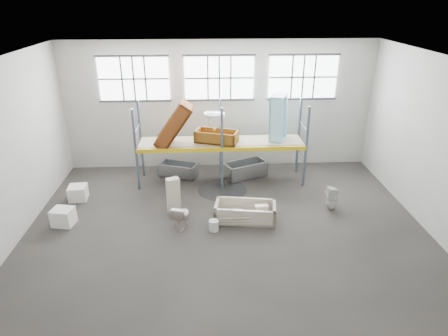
{
  "coord_description": "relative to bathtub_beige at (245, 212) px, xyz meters",
  "views": [
    {
      "loc": [
        -0.6,
        -9.98,
        6.52
      ],
      "look_at": [
        0.0,
        1.5,
        1.4
      ],
      "focal_mm": 31.51,
      "sensor_mm": 36.0,
      "label": 1
    }
  ],
  "objects": [
    {
      "name": "wall_back",
      "position": [
        -0.62,
        4.42,
        2.22
      ],
      "size": [
        12.0,
        0.1,
        5.0
      ],
      "primitive_type": "cube",
      "color": "#ACA99F",
      "rests_on": "ground"
    },
    {
      "name": "steel_tub_right",
      "position": [
        0.32,
        3.18,
        0.02
      ],
      "size": [
        1.78,
        1.34,
        0.59
      ],
      "primitive_type": null,
      "rotation": [
        0.0,
        0.0,
        0.42
      ],
      "color": "#B9BDC1",
      "rests_on": "floor"
    },
    {
      "name": "cistern_tall",
      "position": [
        -2.25,
        0.55,
        0.33
      ],
      "size": [
        0.46,
        0.39,
        1.22
      ],
      "primitive_type": "cube",
      "rotation": [
        0.0,
        0.0,
        0.4
      ],
      "color": "beige",
      "rests_on": "floor"
    },
    {
      "name": "rack_beam_back",
      "position": [
        -0.62,
        3.47,
        1.22
      ],
      "size": [
        6.0,
        0.1,
        0.14
      ],
      "primitive_type": "cube",
      "color": "yellow",
      "rests_on": "floor"
    },
    {
      "name": "steel_tub_left",
      "position": [
        -2.25,
        3.36,
        -0.01
      ],
      "size": [
        1.58,
        1.13,
        0.53
      ],
      "primitive_type": null,
      "rotation": [
        0.0,
        0.0,
        -0.35
      ],
      "color": "#B0B3B8",
      "rests_on": "floor"
    },
    {
      "name": "rust_tub_flat",
      "position": [
        -0.78,
        2.75,
        1.54
      ],
      "size": [
        1.65,
        1.17,
        0.42
      ],
      "primitive_type": null,
      "rotation": [
        0.0,
        0.0,
        -0.34
      ],
      "color": "#8F560A",
      "rests_on": "shelf_deck"
    },
    {
      "name": "carton_near",
      "position": [
        -5.59,
        -0.0,
        -0.01
      ],
      "size": [
        0.71,
        0.63,
        0.53
      ],
      "primitive_type": "cube",
      "rotation": [
        0.0,
        0.0,
        -0.18
      ],
      "color": "white",
      "rests_on": "floor"
    },
    {
      "name": "toilet_white",
      "position": [
        2.9,
        0.49,
        0.13
      ],
      "size": [
        0.41,
        0.41,
        0.82
      ],
      "primitive_type": "imported",
      "rotation": [
        0.0,
        0.0,
        -1.47
      ],
      "color": "white",
      "rests_on": "floor"
    },
    {
      "name": "rack_upright_la",
      "position": [
        -3.62,
        2.27,
        1.22
      ],
      "size": [
        0.08,
        0.08,
        3.0
      ],
      "primitive_type": "cube",
      "color": "slate",
      "rests_on": "floor"
    },
    {
      "name": "rack_upright_ma",
      "position": [
        -0.62,
        2.27,
        1.22
      ],
      "size": [
        0.08,
        0.08,
        3.0
      ],
      "primitive_type": "cube",
      "color": "slate",
      "rests_on": "floor"
    },
    {
      "name": "rack_upright_rb",
      "position": [
        2.38,
        3.47,
        1.22
      ],
      "size": [
        0.08,
        0.08,
        3.0
      ],
      "primitive_type": "cube",
      "color": "slate",
      "rests_on": "floor"
    },
    {
      "name": "rack_beam_front",
      "position": [
        -0.62,
        2.27,
        1.22
      ],
      "size": [
        6.0,
        0.1,
        0.14
      ],
      "primitive_type": "cube",
      "color": "yellow",
      "rests_on": "floor"
    },
    {
      "name": "sink_on_shelf",
      "position": [
        -0.86,
        2.71,
        1.82
      ],
      "size": [
        0.76,
        0.61,
        0.65
      ],
      "primitive_type": "imported",
      "rotation": [
        0.0,
        0.0,
        -0.06
      ],
      "color": "white",
      "rests_on": "rust_tub_flat"
    },
    {
      "name": "floor",
      "position": [
        -0.62,
        -0.63,
        -0.33
      ],
      "size": [
        12.0,
        10.0,
        0.1
      ],
      "primitive_type": "cube",
      "color": "#443F3A",
      "rests_on": "ground"
    },
    {
      "name": "wall_front",
      "position": [
        -0.62,
        -5.68,
        2.22
      ],
      "size": [
        12.0,
        0.1,
        5.0
      ],
      "primitive_type": "cube",
      "color": "#A5A39A",
      "rests_on": "ground"
    },
    {
      "name": "rack_upright_lb",
      "position": [
        -3.62,
        3.47,
        1.22
      ],
      "size": [
        0.08,
        0.08,
        3.0
      ],
      "primitive_type": "cube",
      "color": "slate",
      "rests_on": "floor"
    },
    {
      "name": "carton_far",
      "position": [
        -5.61,
        1.63,
        -0.03
      ],
      "size": [
        0.64,
        0.64,
        0.49
      ],
      "primitive_type": "cube",
      "rotation": [
        0.0,
        0.0,
        0.08
      ],
      "color": "white",
      "rests_on": "floor"
    },
    {
      "name": "wall_left",
      "position": [
        -6.67,
        -0.63,
        2.22
      ],
      "size": [
        0.1,
        10.0,
        5.0
      ],
      "primitive_type": "cube",
      "color": "#A6A39A",
      "rests_on": "ground"
    },
    {
      "name": "bathtub_beige",
      "position": [
        0.0,
        0.0,
        0.0
      ],
      "size": [
        1.99,
        1.16,
        0.55
      ],
      "primitive_type": null,
      "rotation": [
        0.0,
        0.0,
        -0.16
      ],
      "color": "beige",
      "rests_on": "floor"
    },
    {
      "name": "shelf_deck",
      "position": [
        -0.62,
        2.87,
        1.3
      ],
      "size": [
        5.9,
        1.1,
        0.03
      ],
      "primitive_type": "cube",
      "color": "gray",
      "rests_on": "floor"
    },
    {
      "name": "blue_tub_upright",
      "position": [
        1.44,
        2.93,
        2.12
      ],
      "size": [
        0.81,
        0.94,
        1.7
      ],
      "primitive_type": null,
      "rotation": [
        0.0,
        1.54,
        -0.43
      ],
      "color": "#9DE0F0",
      "rests_on": "shelf_deck"
    },
    {
      "name": "toilet_beige",
      "position": [
        -1.98,
        -0.3,
        0.1
      ],
      "size": [
        0.62,
        0.83,
        0.75
      ],
      "primitive_type": "imported",
      "rotation": [
        0.0,
        0.0,
        2.83
      ],
      "color": "beige",
      "rests_on": "floor"
    },
    {
      "name": "rack_upright_mb",
      "position": [
        -0.62,
        3.47,
        1.22
      ],
      "size": [
        0.08,
        0.08,
        3.0
      ],
      "primitive_type": "cube",
      "color": "slate",
      "rests_on": "floor"
    },
    {
      "name": "window_mid",
      "position": [
        -0.62,
        4.31,
        3.32
      ],
      "size": [
        2.6,
        0.04,
        1.6
      ],
      "primitive_type": "cube",
      "color": "white",
      "rests_on": "wall_back"
    },
    {
      "name": "window_left",
      "position": [
        -3.82,
        4.31,
        3.32
      ],
      "size": [
        2.6,
        0.04,
        1.6
      ],
      "primitive_type": "cube",
      "color": "white",
      "rests_on": "wall_back"
    },
    {
      "name": "wet_patch",
      "position": [
        -0.62,
        2.07,
        -0.27
      ],
      "size": [
        1.8,
        1.8,
        0.0
      ],
      "primitive_type": "cylinder",
      "color": "black",
      "rests_on": "floor"
    },
    {
      "name": "rust_tub_tilted",
      "position": [
        -2.28,
        2.64,
        2.02
      ],
      "size": [
        1.47,
        0.91,
        1.74
      ],
      "primitive_type": null,
      "rotation": [
        0.0,
        -0.96,
        -0.05
      ],
      "color": "brown",
      "rests_on": "shelf_deck"
    },
    {
      "name": "window_right",
      "position": [
        2.58,
        4.31,
        3.32
      ],
      "size": [
        2.6,
        0.04,
        1.6
      ],
      "primitive_type": "cube",
      "color": "white",
      "rests_on": "wall_back"
    },
    {
      "name": "wall_right",
      "position": [
        5.43,
        -0.63,
        2.22
      ],
      "size": [
        0.1,
        10.0,
        5.0
      ],
      "primitive_type": "cube",
      "color": "#B2AFA5",
      "rests_on": "ground"
    },
    {
      "name": "rack_upright_ra",
      "position": [
        2.38,
        2.27,
        1.22
      ],
      "size": [
        0.08,
        0.08,
        3.0
      ],
      "primitive_type": "cube",
      "color": "slate",
      "rests_on": "floor"
    },
    {
      "name": "bucket",
      "position": [
        -1.0,
        -0.58,
        -0.11
      ],
      "size": [
        0.38,
        0.38,
        0.34
      ],
      "primitive_type": "cylinder",
      "rotation": [
        0.0,
        0.0,
        -0.36
      ],
      "color": "silver",
      "rests_on": "floor"
    },
    {
      "name": "ceiling",
      "position": [
        -0.62,
        -0.63,
        4.77
      ],
      "size": [
        12.0,
        10.0,
        0.1
      ],
      "primitive_type": "cube",
      "color": "silver",
      "rests_on": "ground"
    },
    {
      "name": "sink_in_tub",
      "position": [
        -0.23,
        0.11,
        -0.12
      ],
      "size": [
        0.49,
        0.49,
        0.16
      ],
      "primitive_type": "imported",
      "rotation": [
        0.0,
        0.0,
        0.07
      ],
      "color": "beige",
      "rests_on": "bathtub_beige"
    },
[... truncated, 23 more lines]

